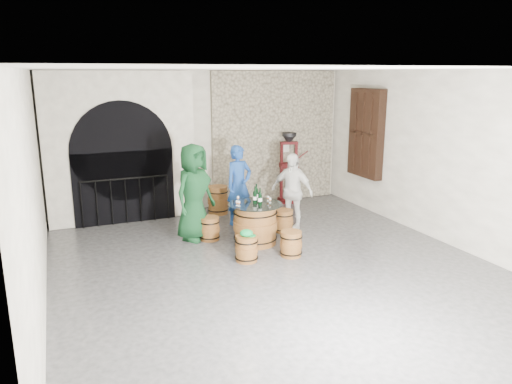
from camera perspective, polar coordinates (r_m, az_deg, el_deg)
name	(u,v)px	position (r m, az deg, el deg)	size (l,w,h in m)	color
ground	(275,268)	(8.15, 2.19, -8.87)	(8.00, 8.00, 0.00)	#313134
wall_back	(203,141)	(11.37, -6.25, 5.98)	(8.00, 8.00, 0.00)	silver
wall_front	(475,262)	(4.51, 24.39, -7.54)	(8.00, 8.00, 0.00)	silver
wall_left	(34,194)	(6.99, -24.71, -0.23)	(8.00, 8.00, 0.00)	silver
wall_right	(447,159)	(9.66, 21.54, 3.69)	(8.00, 8.00, 0.00)	silver
ceiling	(276,69)	(7.51, 2.43, 14.25)	(8.00, 8.00, 0.00)	beige
stone_facing_panel	(274,137)	(11.94, 2.19, 6.44)	(3.20, 0.12, 3.18)	#AAA087
arched_opening	(121,148)	(10.74, -15.64, 4.99)	(3.10, 0.60, 3.19)	silver
shuttered_window	(366,133)	(11.38, 12.80, 6.75)	(0.23, 1.10, 2.00)	black
barrel_table	(255,224)	(9.12, -0.08, -3.76)	(1.01, 1.01, 0.78)	brown
barrel_stool_left	(210,229)	(9.40, -5.48, -4.30)	(0.40, 0.40, 0.45)	brown
barrel_stool_far	(244,218)	(10.00, -1.47, -3.12)	(0.40, 0.40, 0.45)	brown
barrel_stool_right	(284,221)	(9.85, 3.28, -3.41)	(0.40, 0.40, 0.45)	brown
barrel_stool_near_right	(291,244)	(8.58, 4.15, -6.10)	(0.40, 0.40, 0.45)	brown
barrel_stool_near_left	(247,249)	(8.33, -1.12, -6.68)	(0.40, 0.40, 0.45)	brown
green_cap	(247,233)	(8.23, -1.11, -4.87)	(0.26, 0.22, 0.12)	#0C893A
person_green	(194,192)	(9.30, -7.30, -0.01)	(0.91, 0.59, 1.87)	#10391C
person_blue	(239,185)	(10.19, -2.01, 0.81)	(0.62, 0.40, 1.69)	navy
person_white	(292,191)	(9.91, 4.24, 0.08)	(0.93, 0.39, 1.58)	silver
wine_bottle_left	(255,197)	(9.00, -0.12, -0.54)	(0.08, 0.08, 0.32)	black
wine_bottle_center	(260,198)	(8.89, 0.47, -0.72)	(0.08, 0.08, 0.32)	black
wine_bottle_right	(256,194)	(9.19, 0.05, -0.23)	(0.08, 0.08, 0.32)	black
tasting_glass_a	(239,204)	(8.83, -2.01, -1.38)	(0.05, 0.05, 0.10)	#B75923
tasting_glass_b	(268,198)	(9.19, 1.42, -0.77)	(0.05, 0.05, 0.10)	#B75923
tasting_glass_c	(238,199)	(9.17, -2.13, -0.80)	(0.05, 0.05, 0.10)	#B75923
tasting_glass_d	(261,196)	(9.38, 0.60, -0.45)	(0.05, 0.05, 0.10)	#B75923
tasting_glass_e	(270,200)	(9.04, 1.67, -1.01)	(0.05, 0.05, 0.10)	#B75923
tasting_glass_f	(237,203)	(8.86, -2.25, -1.32)	(0.05, 0.05, 0.10)	#B75923
side_barrel	(218,200)	(11.08, -4.51, -0.95)	(0.48, 0.48, 0.64)	brown
corking_press	(289,162)	(11.91, 3.89, 3.51)	(0.73, 0.47, 1.73)	#430B0D
control_box	(285,147)	(12.01, 3.42, 5.26)	(0.18, 0.10, 0.22)	silver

